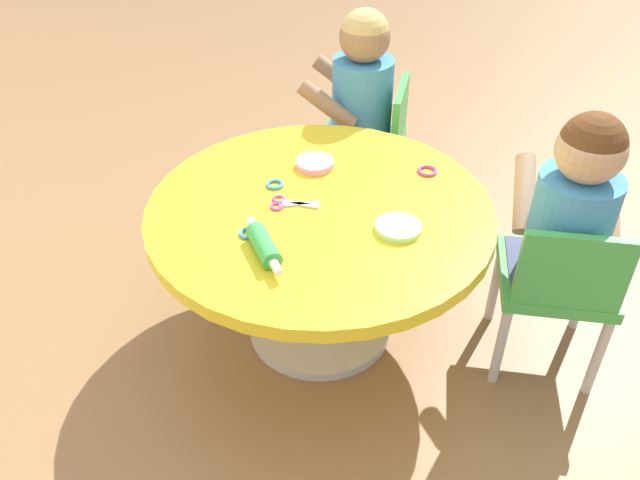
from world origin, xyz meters
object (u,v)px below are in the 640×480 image
Objects in this scene: child_chair_right at (370,143)px; rolling_pin at (264,245)px; child_chair_left at (557,283)px; seated_child_right at (361,84)px; craft_table at (320,236)px; seated_child_left at (575,205)px; craft_scissors at (287,203)px.

child_chair_right is 0.91m from rolling_pin.
child_chair_left is 0.95m from seated_child_right.
rolling_pin is at bearing 82.11° from child_chair_left.
craft_table is 0.66m from child_chair_right.
rolling_pin is (0.07, 0.79, -0.04)m from seated_child_left.
seated_child_left is at bearing -21.90° from child_chair_left.
seated_child_right is (0.87, 0.31, 0.23)m from child_chair_left.
craft_scissors is at bearing 146.93° from seated_child_right.
seated_child_left and seated_child_right have the same top height.
rolling_pin is at bearing 154.26° from craft_scissors.
child_chair_right reaches higher than craft_scissors.
craft_table is 1.77× the size of child_chair_left.
craft_scissors is at bearing -25.74° from rolling_pin.
child_chair_right reaches higher than craft_table.
seated_child_right is 2.21× the size of rolling_pin.
seated_child_left is (-0.24, -0.61, 0.17)m from craft_table.
rolling_pin is (-0.76, 0.46, -0.04)m from seated_child_right.
craft_table is 4.12× the size of rolling_pin.
seated_child_right is at bearing 21.55° from seated_child_left.
child_chair_left is at bearing -114.93° from craft_table.
child_chair_right is at bearing -33.80° from rolling_pin.
craft_table is 0.14m from craft_scissors.
rolling_pin is (0.11, 0.78, 0.18)m from child_chair_left.
child_chair_right is (0.81, 0.29, -0.23)m from seated_child_left.
craft_scissors is (-0.55, 0.40, 0.16)m from child_chair_right.
seated_child_left is 0.79m from rolling_pin.
seated_child_right is (0.02, 0.04, 0.23)m from child_chair_right.
seated_child_right is 3.59× the size of craft_scissors.
craft_table is 0.68m from seated_child_right.
child_chair_right is at bearing 18.07° from child_chair_left.
child_chair_right is at bearing -115.91° from seated_child_right.
seated_child_left is 0.75m from craft_scissors.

